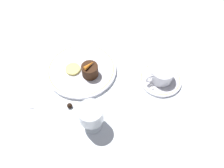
{
  "coord_description": "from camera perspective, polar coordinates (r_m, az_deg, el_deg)",
  "views": [
    {
      "loc": [
        0.12,
        0.51,
        0.67
      ],
      "look_at": [
        -0.05,
        0.11,
        0.04
      ],
      "focal_mm": 35.0,
      "sensor_mm": 36.0,
      "label": 1
    }
  ],
  "objects": [
    {
      "name": "pineapple_slice",
      "position": [
        0.85,
        -10.16,
        3.83
      ],
      "size": [
        0.06,
        0.06,
        0.01
      ],
      "color": "#EFE075",
      "rests_on": "dinner_plate"
    },
    {
      "name": "fork",
      "position": [
        0.85,
        -20.4,
        -1.63
      ],
      "size": [
        0.06,
        0.19,
        0.01
      ],
      "color": "silver",
      "rests_on": "ground_plane"
    },
    {
      "name": "coffee_cup",
      "position": [
        0.82,
        12.86,
        2.45
      ],
      "size": [
        0.11,
        0.08,
        0.05
      ],
      "color": "white",
      "rests_on": "saucer"
    },
    {
      "name": "carrot_garnish",
      "position": [
        0.79,
        -5.98,
        4.95
      ],
      "size": [
        0.05,
        0.03,
        0.02
      ],
      "color": "orange",
      "rests_on": "dessert_cake"
    },
    {
      "name": "ground_plane",
      "position": [
        0.85,
        -6.45,
        2.9
      ],
      "size": [
        3.0,
        3.0,
        0.0
      ],
      "primitive_type": "plane",
      "color": "white"
    },
    {
      "name": "wine_glass",
      "position": [
        0.67,
        -5.49,
        -8.06
      ],
      "size": [
        0.08,
        0.08,
        0.11
      ],
      "color": "silver",
      "rests_on": "ground_plane"
    },
    {
      "name": "dinner_plate",
      "position": [
        0.86,
        -7.96,
        3.82
      ],
      "size": [
        0.27,
        0.27,
        0.01
      ],
      "color": "white",
      "rests_on": "ground_plane"
    },
    {
      "name": "chocolate_truffle",
      "position": [
        0.77,
        -11.02,
        -5.57
      ],
      "size": [
        0.02,
        0.02,
        0.02
      ],
      "color": "black",
      "rests_on": "ground_plane"
    },
    {
      "name": "dessert_cake",
      "position": [
        0.81,
        -5.79,
        3.54
      ],
      "size": [
        0.06,
        0.06,
        0.05
      ],
      "color": "#381E0F",
      "rests_on": "dinner_plate"
    },
    {
      "name": "spoon",
      "position": [
        0.82,
        9.7,
        0.75
      ],
      "size": [
        0.02,
        0.1,
        0.0
      ],
      "color": "silver",
      "rests_on": "saucer"
    },
    {
      "name": "saucer",
      "position": [
        0.84,
        12.48,
        1.27
      ],
      "size": [
        0.16,
        0.16,
        0.01
      ],
      "color": "white",
      "rests_on": "ground_plane"
    }
  ]
}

